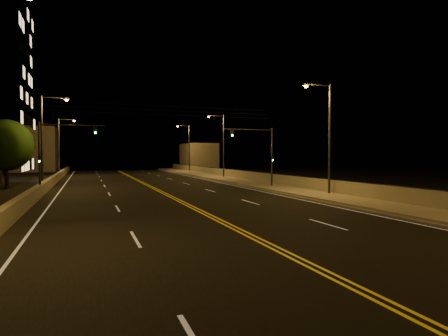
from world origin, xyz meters
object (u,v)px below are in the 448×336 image
object	(u,v)px
streetlight_6	(61,143)
tree_1	(0,146)
streetlight_1	(327,132)
tree_0	(6,145)
traffic_signal_right	(263,150)
streetlight_3	(188,145)
streetlight_2	(222,142)
streetlight_5	(45,136)
traffic_signal_left	(53,149)

from	to	relation	value
streetlight_6	tree_1	size ratio (longest dim) A/B	1.29
streetlight_1	streetlight_6	xyz separation A→B (m)	(-21.43, 37.50, 0.00)
tree_0	traffic_signal_right	bearing A→B (deg)	-19.23
streetlight_3	traffic_signal_right	size ratio (longest dim) A/B	1.49
streetlight_3	tree_1	bearing A→B (deg)	-148.82
streetlight_2	streetlight_5	size ratio (longest dim) A/B	1.00
streetlight_3	streetlight_6	world-z (taller)	same
traffic_signal_left	tree_0	size ratio (longest dim) A/B	0.88
streetlight_1	streetlight_3	xyz separation A→B (m)	(0.00, 43.08, 0.00)
streetlight_3	traffic_signal_right	world-z (taller)	streetlight_3
streetlight_1	streetlight_2	xyz separation A→B (m)	(0.00, 24.32, 0.00)
streetlight_2	streetlight_3	distance (m)	18.75
traffic_signal_right	streetlight_2	bearing A→B (deg)	84.56
streetlight_5	traffic_signal_right	bearing A→B (deg)	-16.52
streetlight_2	streetlight_3	world-z (taller)	same
streetlight_3	streetlight_5	distance (m)	35.99
streetlight_2	streetlight_6	distance (m)	25.16
traffic_signal_left	tree_1	size ratio (longest dim) A/B	0.86
tree_1	tree_0	bearing A→B (deg)	-76.29
traffic_signal_right	streetlight_3	bearing A→B (deg)	87.49
streetlight_1	tree_1	world-z (taller)	streetlight_1
streetlight_5	streetlight_1	bearing A→B (deg)	-33.47
streetlight_1	streetlight_2	size ratio (longest dim) A/B	1.00
tree_0	streetlight_6	bearing A→B (deg)	80.07
streetlight_1	tree_1	size ratio (longest dim) A/B	1.29
streetlight_1	streetlight_5	bearing A→B (deg)	146.53
streetlight_2	streetlight_3	size ratio (longest dim) A/B	1.00
traffic_signal_right	tree_1	distance (m)	31.71
traffic_signal_left	tree_0	distance (m)	9.54
streetlight_5	traffic_signal_right	xyz separation A→B (m)	(19.90, -5.90, -1.37)
streetlight_6	traffic_signal_right	bearing A→B (deg)	-55.75
tree_0	tree_1	distance (m)	10.21
streetlight_3	streetlight_6	size ratio (longest dim) A/B	1.00
streetlight_2	streetlight_3	bearing A→B (deg)	90.00
streetlight_1	tree_1	bearing A→B (deg)	136.19
streetlight_2	traffic_signal_right	distance (m)	16.19
streetlight_2	streetlight_6	size ratio (longest dim) A/B	1.00
streetlight_5	tree_1	size ratio (longest dim) A/B	1.29
streetlight_1	tree_0	xyz separation A→B (m)	(-25.11, 16.49, -0.89)
streetlight_3	traffic_signal_right	bearing A→B (deg)	-92.51
streetlight_2	tree_0	distance (m)	26.32
streetlight_6	streetlight_2	bearing A→B (deg)	-31.58
streetlight_6	streetlight_3	bearing A→B (deg)	14.60
streetlight_6	streetlight_1	bearing A→B (deg)	-60.25
streetlight_6	tree_0	bearing A→B (deg)	-99.93
tree_0	streetlight_5	bearing A→B (deg)	-32.29
tree_0	streetlight_1	bearing A→B (deg)	-33.30
traffic_signal_left	tree_1	xyz separation A→B (m)	(-7.23, 18.15, 0.57)
streetlight_5	tree_0	bearing A→B (deg)	147.71
streetlight_3	streetlight_6	distance (m)	22.15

